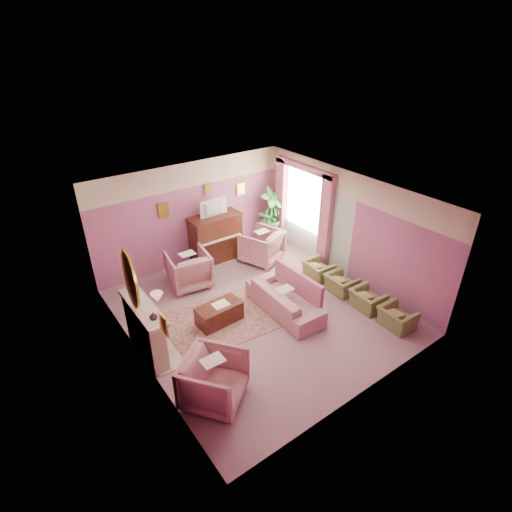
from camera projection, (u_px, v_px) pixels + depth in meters
floor at (258, 311)px, 9.23m from camera, size 5.50×6.00×0.01m
ceiling at (259, 198)px, 7.85m from camera, size 5.50×6.00×0.01m
wall_back at (192, 214)px, 10.65m from camera, size 5.50×0.02×2.80m
wall_front at (368, 334)px, 6.42m from camera, size 5.50×0.02×2.80m
wall_left at (135, 304)px, 7.13m from camera, size 0.02×6.00×2.80m
wall_right at (347, 227)px, 9.95m from camera, size 0.02×6.00×2.80m
picture_rail_band at (189, 175)px, 10.12m from camera, size 5.50×0.01×0.65m
stripe_panel at (310, 221)px, 11.01m from camera, size 0.01×3.00×2.15m
fireplace_surround at (145, 332)px, 7.77m from camera, size 0.30×1.40×1.10m
fireplace_inset at (151, 336)px, 7.90m from camera, size 0.18×0.72×0.68m
fire_ember at (154, 342)px, 8.01m from camera, size 0.06×0.54×0.10m
mantel_shelf at (143, 307)px, 7.51m from camera, size 0.40×1.55×0.07m
hearth at (158, 348)px, 8.14m from camera, size 0.55×1.50×0.02m
mirror_frame at (130, 279)px, 7.10m from camera, size 0.04×0.72×1.20m
mirror_glass at (131, 279)px, 7.12m from camera, size 0.01×0.60×1.06m
sconce_shade at (157, 297)px, 6.32m from camera, size 0.20×0.20×0.16m
piano at (216, 238)px, 11.05m from camera, size 1.40×0.60×1.30m
piano_keyshelf at (222, 241)px, 10.77m from camera, size 1.30×0.12×0.06m
piano_keys at (222, 239)px, 10.75m from camera, size 1.20×0.08×0.02m
piano_top at (215, 216)px, 10.73m from camera, size 1.45×0.65×0.04m
television at (215, 207)px, 10.55m from camera, size 0.80×0.12×0.48m
print_back_left at (164, 210)px, 10.06m from camera, size 0.30×0.03×0.38m
print_back_right at (241, 189)px, 11.23m from camera, size 0.26×0.03×0.34m
print_back_mid at (208, 189)px, 10.59m from camera, size 0.22×0.03×0.26m
print_left_wall at (163, 324)px, 6.15m from camera, size 0.03×0.28×0.36m
window_blind at (305, 198)px, 10.86m from camera, size 0.03×1.40×1.80m
curtain_left at (325, 223)px, 10.37m from camera, size 0.16×0.34×2.60m
curtain_right at (281, 202)px, 11.67m from camera, size 0.16×0.34×2.60m
pelmet at (304, 167)px, 10.40m from camera, size 0.16×2.20×0.16m
mantel_plant at (131, 287)px, 7.82m from camera, size 0.16×0.16×0.28m
mantel_vase at (153, 316)px, 7.11m from camera, size 0.16×0.16×0.16m
area_rug at (224, 319)px, 8.98m from camera, size 2.66×2.03×0.01m
coffee_table at (219, 314)px, 8.80m from camera, size 1.02×0.54×0.45m
table_paper at (221, 304)px, 8.71m from camera, size 0.35×0.28×0.01m
sofa at (284, 295)px, 9.07m from camera, size 0.69×2.07×0.84m
sofa_throw at (298, 283)px, 9.18m from camera, size 0.10×1.57×0.57m
floral_armchair_left at (189, 268)px, 9.95m from camera, size 0.98×0.98×1.02m
floral_armchair_right at (262, 244)px, 11.03m from camera, size 0.98×0.98×1.02m
floral_armchair_front at (214, 378)px, 6.79m from camera, size 0.98×0.98×1.02m
olive_chair_a at (398, 315)px, 8.61m from camera, size 0.51×0.72×0.63m
olive_chair_b at (368, 297)px, 9.19m from camera, size 0.51×0.72×0.63m
olive_chair_c at (342, 281)px, 9.77m from camera, size 0.51×0.72×0.63m
olive_chair_d at (318, 267)px, 10.35m from camera, size 0.51×0.72×0.63m
side_table at (268, 232)px, 12.10m from camera, size 0.52×0.52×0.70m
side_plant_big at (268, 216)px, 11.84m from camera, size 0.30×0.30×0.34m
side_plant_small at (274, 217)px, 11.85m from camera, size 0.16×0.16×0.28m
palm_pot at (271, 238)px, 12.12m from camera, size 0.34×0.34×0.34m
palm_plant at (272, 211)px, 11.68m from camera, size 0.76×0.76×1.44m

